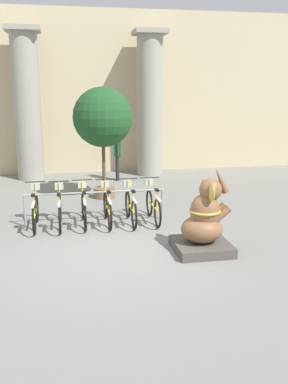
# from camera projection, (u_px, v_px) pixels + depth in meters

# --- Properties ---
(ground_plane) EXTENTS (60.00, 60.00, 0.00)m
(ground_plane) POSITION_uv_depth(u_px,v_px,m) (118.00, 251.00, 8.49)
(ground_plane) COLOR slate
(building_facade) EXTENTS (20.00, 0.20, 6.00)m
(building_facade) POSITION_uv_depth(u_px,v_px,m) (88.00, 93.00, 16.01)
(building_facade) COLOR #C6B78E
(building_facade) RESTS_ON ground_plane
(column_left) EXTENTS (1.16, 1.16, 5.16)m
(column_left) POSITION_uv_depth(u_px,v_px,m) (27.00, 104.00, 14.76)
(column_left) COLOR gray
(column_left) RESTS_ON ground_plane
(column_right) EXTENTS (1.16, 1.16, 5.16)m
(column_right) POSITION_uv_depth(u_px,v_px,m) (150.00, 104.00, 15.52)
(column_right) COLOR gray
(column_right) RESTS_ON ground_plane
(bike_rack) EXTENTS (3.37, 0.05, 0.77)m
(bike_rack) POSITION_uv_depth(u_px,v_px,m) (95.00, 199.00, 10.16)
(bike_rack) COLOR gray
(bike_rack) RESTS_ON ground_plane
(bicycle_0) EXTENTS (0.48, 1.66, 1.00)m
(bicycle_0) POSITION_uv_depth(u_px,v_px,m) (35.00, 210.00, 9.86)
(bicycle_0) COLOR black
(bicycle_0) RESTS_ON ground_plane
(bicycle_1) EXTENTS (0.48, 1.66, 1.00)m
(bicycle_1) POSITION_uv_depth(u_px,v_px,m) (60.00, 210.00, 9.93)
(bicycle_1) COLOR black
(bicycle_1) RESTS_ON ground_plane
(bicycle_2) EXTENTS (0.48, 1.66, 1.00)m
(bicycle_2) POSITION_uv_depth(u_px,v_px,m) (84.00, 208.00, 10.08)
(bicycle_2) COLOR black
(bicycle_2) RESTS_ON ground_plane
(bicycle_3) EXTENTS (0.48, 1.66, 1.00)m
(bicycle_3) POSITION_uv_depth(u_px,v_px,m) (107.00, 207.00, 10.15)
(bicycle_3) COLOR black
(bicycle_3) RESTS_ON ground_plane
(bicycle_4) EXTENTS (0.48, 1.66, 1.00)m
(bicycle_4) POSITION_uv_depth(u_px,v_px,m) (131.00, 206.00, 10.22)
(bicycle_4) COLOR black
(bicycle_4) RESTS_ON ground_plane
(bicycle_5) EXTENTS (0.48, 1.66, 1.00)m
(bicycle_5) POSITION_uv_depth(u_px,v_px,m) (153.00, 205.00, 10.35)
(bicycle_5) COLOR black
(bicycle_5) RESTS_ON ground_plane
(elephant_statue) EXTENTS (1.08, 1.08, 1.71)m
(elephant_statue) POSITION_uv_depth(u_px,v_px,m) (204.00, 223.00, 8.35)
(elephant_statue) COLOR #4C4742
(elephant_statue) RESTS_ON ground_plane
(person_pedestrian) EXTENTS (0.23, 0.47, 1.73)m
(person_pedestrian) POSITION_uv_depth(u_px,v_px,m) (117.00, 151.00, 14.87)
(person_pedestrian) COLOR #28282D
(person_pedestrian) RESTS_ON ground_plane
(potted_tree) EXTENTS (1.70, 1.70, 3.21)m
(potted_tree) POSITION_uv_depth(u_px,v_px,m) (103.00, 119.00, 12.15)
(potted_tree) COLOR brown
(potted_tree) RESTS_ON ground_plane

